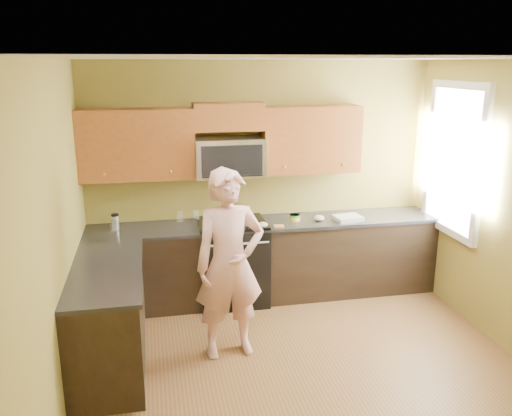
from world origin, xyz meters
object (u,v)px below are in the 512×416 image
object	(u,v)px
travel_mug	(116,229)
butter_tub	(295,221)
frying_pan	(239,225)
stove	(232,262)
woman	(230,264)
microwave	(229,176)

from	to	relation	value
travel_mug	butter_tub	bearing A→B (deg)	-2.08
frying_pan	stove	bearing A→B (deg)	95.81
woman	frying_pan	bearing A→B (deg)	69.06
microwave	woman	xyz separation A→B (m)	(-0.20, -1.25, -0.56)
woman	frying_pan	xyz separation A→B (m)	(0.25, 0.97, 0.06)
butter_tub	microwave	bearing A→B (deg)	169.75
stove	travel_mug	world-z (taller)	travel_mug
microwave	butter_tub	world-z (taller)	microwave
frying_pan	butter_tub	bearing A→B (deg)	-1.87
stove	frying_pan	distance (m)	0.50
travel_mug	microwave	bearing A→B (deg)	2.68
microwave	woman	distance (m)	1.38
microwave	butter_tub	bearing A→B (deg)	-10.25
stove	microwave	size ratio (longest dim) A/B	1.25
microwave	travel_mug	xyz separation A→B (m)	(-1.26, -0.06, -0.53)
frying_pan	travel_mug	xyz separation A→B (m)	(-1.31, 0.21, -0.03)
woman	travel_mug	size ratio (longest dim) A/B	10.30
butter_tub	stove	bearing A→B (deg)	179.51
butter_tub	travel_mug	distance (m)	1.99
woman	butter_tub	xyz separation A→B (m)	(0.92, 1.12, 0.03)
frying_pan	travel_mug	size ratio (longest dim) A/B	2.39
stove	woman	bearing A→B (deg)	-100.02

